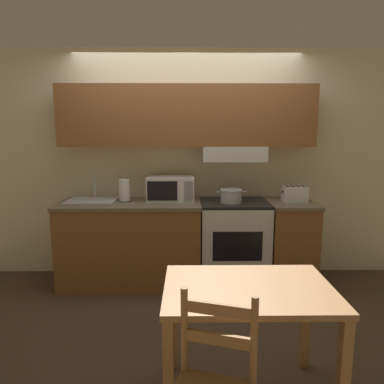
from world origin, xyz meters
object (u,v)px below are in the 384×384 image
Objects in this scene: paper_towel_roll at (124,191)px; microwave at (171,188)px; toaster at (295,194)px; stove_range at (234,242)px; sink_basin at (92,200)px; cooking_pot at (231,196)px; dining_table at (248,305)px.

microwave is at bearing 8.29° from paper_towel_roll.
toaster is at bearing -3.97° from microwave.
toaster is 1.83m from paper_towel_roll.
microwave reaches higher than stove_range.
stove_range is 1.60m from sink_basin.
cooking_pot is 0.70m from toaster.
paper_towel_roll is 0.24× the size of dining_table.
cooking_pot is 1.69m from dining_table.
dining_table is (-0.14, -1.71, 0.17)m from stove_range.
stove_range is at bearing -179.50° from toaster.
toaster is 0.51× the size of sink_basin.
cooking_pot reaches higher than stove_range.
microwave is 0.51× the size of dining_table.
sink_basin is 2.16× the size of paper_towel_roll.
paper_towel_roll is at bearing 178.74° from stove_range.
paper_towel_roll reaches higher than cooking_pot.
paper_towel_roll reaches higher than toaster.
sink_basin reaches higher than cooking_pot.
microwave is (-0.64, 0.16, 0.05)m from cooking_pot.
toaster is 2.18m from sink_basin.
stove_range is at bearing 0.44° from sink_basin.
cooking_pot is 1.49m from sink_basin.
sink_basin is at bearing 178.18° from cooking_pot.
paper_towel_roll is at bearing 175.73° from cooking_pot.
sink_basin is at bearing -179.56° from stove_range.
sink_basin is 0.36m from paper_towel_roll.
cooking_pot is 1.14m from paper_towel_roll.
microwave is 0.98× the size of sink_basin.
stove_range is 3.44× the size of toaster.
toaster is 1.93m from dining_table.
microwave is at bearing 176.03° from toaster.
stove_range is 0.91m from microwave.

